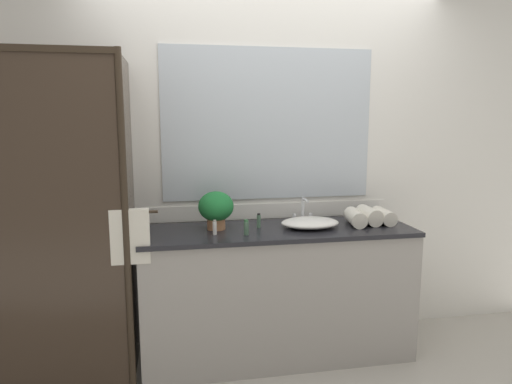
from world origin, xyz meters
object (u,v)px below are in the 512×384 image
rolled_towel_middle (369,215)px  rolled_towel_far_edge (355,218)px  faucet (303,214)px  potted_plant (216,208)px  amenity_bottle_body_wash (215,228)px  amenity_bottle_lotion (246,228)px  amenity_bottle_shampoo (259,221)px  sink_basin (310,223)px  rolled_towel_near_edge (384,216)px

rolled_towel_middle → rolled_towel_far_edge: 0.11m
faucet → potted_plant: bearing=-171.2°
amenity_bottle_body_wash → amenity_bottle_lotion: bearing=-12.5°
rolled_towel_middle → amenity_bottle_shampoo: bearing=178.0°
potted_plant → amenity_bottle_shampoo: potted_plant is taller
amenity_bottle_lotion → rolled_towel_middle: (0.89, 0.15, 0.01)m
amenity_bottle_lotion → amenity_bottle_shampoo: bearing=57.0°
rolled_towel_middle → rolled_towel_far_edge: (-0.11, -0.03, -0.00)m
faucet → amenity_bottle_shampoo: size_ratio=1.81×
rolled_towel_middle → potted_plant: bearing=177.9°
rolled_towel_middle → faucet: bearing=162.6°
amenity_bottle_shampoo → amenity_bottle_lotion: bearing=-123.0°
faucet → amenity_bottle_body_wash: 0.69m
sink_basin → amenity_bottle_body_wash: 0.65m
sink_basin → faucet: 0.17m
sink_basin → rolled_towel_near_edge: rolled_towel_near_edge is taller
amenity_bottle_shampoo → rolled_towel_middle: rolled_towel_middle is taller
potted_plant → rolled_towel_near_edge: (1.17, -0.04, -0.09)m
rolled_towel_middle → rolled_towel_near_edge: bearing=-0.3°
amenity_bottle_lotion → rolled_towel_middle: rolled_towel_middle is taller
rolled_towel_far_edge → faucet: bearing=153.5°
amenity_bottle_lotion → rolled_towel_far_edge: rolled_towel_far_edge is taller
amenity_bottle_lotion → amenity_bottle_body_wash: bearing=167.5°
rolled_towel_middle → amenity_bottle_lotion: bearing=-170.6°
amenity_bottle_shampoo → sink_basin: bearing=-9.8°
potted_plant → amenity_bottle_lotion: potted_plant is taller
rolled_towel_middle → amenity_bottle_body_wash: bearing=-174.5°
amenity_bottle_lotion → rolled_towel_near_edge: 1.01m
potted_plant → rolled_towel_middle: bearing=-2.1°
amenity_bottle_lotion → faucet: bearing=32.0°
sink_basin → potted_plant: 0.64m
sink_basin → amenity_bottle_shampoo: (-0.34, 0.06, 0.01)m
amenity_bottle_shampoo → faucet: bearing=17.7°
sink_basin → amenity_bottle_shampoo: 0.34m
sink_basin → potted_plant: bearing=173.6°
amenity_bottle_shampoo → rolled_towel_far_edge: 0.66m
rolled_towel_far_edge → amenity_bottle_body_wash: bearing=-175.4°
faucet → rolled_towel_middle: 0.45m
faucet → potted_plant: potted_plant is taller
potted_plant → rolled_towel_far_edge: bearing=-3.9°
rolled_towel_near_edge → rolled_towel_middle: 0.11m
faucet → amenity_bottle_body_wash: size_ratio=1.86×
faucet → sink_basin: bearing=-90.0°
potted_plant → rolled_towel_far_edge: 0.95m
amenity_bottle_shampoo → rolled_towel_middle: (0.77, -0.03, 0.01)m
potted_plant → rolled_towel_far_edge: potted_plant is taller
sink_basin → amenity_bottle_body_wash: amenity_bottle_body_wash is taller
rolled_towel_near_edge → faucet: bearing=165.9°
amenity_bottle_body_wash → rolled_towel_middle: 1.09m
faucet → rolled_towel_far_edge: size_ratio=0.72×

